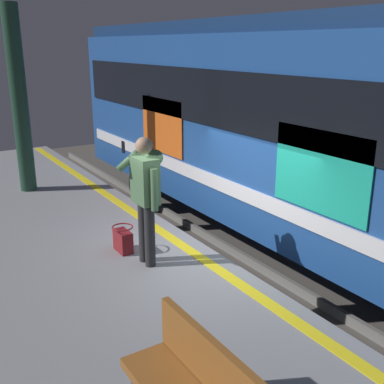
{
  "coord_description": "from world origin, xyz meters",
  "views": [
    {
      "loc": [
        -5.11,
        3.56,
        3.84
      ],
      "look_at": [
        0.03,
        0.3,
        1.91
      ],
      "focal_mm": 43.7,
      "sensor_mm": 36.0,
      "label": 1
    }
  ],
  "objects_px": {
    "train_carriage": "(288,121)",
    "handbag": "(123,240)",
    "passenger": "(146,191)",
    "station_column": "(19,101)"
  },
  "relations": [
    {
      "from": "passenger",
      "to": "station_column",
      "type": "bearing_deg",
      "value": 6.88
    },
    {
      "from": "passenger",
      "to": "handbag",
      "type": "distance_m",
      "value": 1.0
    },
    {
      "from": "train_carriage",
      "to": "passenger",
      "type": "distance_m",
      "value": 3.28
    },
    {
      "from": "passenger",
      "to": "station_column",
      "type": "xyz_separation_m",
      "value": [
        4.29,
        0.52,
        0.76
      ]
    },
    {
      "from": "passenger",
      "to": "train_carriage",
      "type": "bearing_deg",
      "value": -76.65
    },
    {
      "from": "handbag",
      "to": "passenger",
      "type": "bearing_deg",
      "value": -166.36
    },
    {
      "from": "passenger",
      "to": "station_column",
      "type": "height_order",
      "value": "station_column"
    },
    {
      "from": "train_carriage",
      "to": "handbag",
      "type": "height_order",
      "value": "train_carriage"
    },
    {
      "from": "passenger",
      "to": "station_column",
      "type": "distance_m",
      "value": 4.39
    },
    {
      "from": "handbag",
      "to": "station_column",
      "type": "height_order",
      "value": "station_column"
    }
  ]
}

